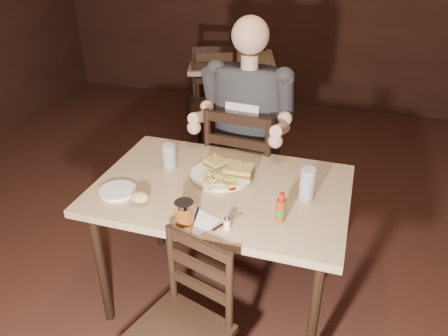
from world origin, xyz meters
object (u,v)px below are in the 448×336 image
(main_table, at_px, (221,199))
(bg_table, at_px, (233,69))
(syrup_dispenser, at_px, (184,213))
(side_plate, at_px, (118,192))
(glass_left, at_px, (169,156))
(bg_chair_far, at_px, (246,74))
(glass_right, at_px, (307,184))
(chair_far, at_px, (247,173))
(bg_chair_near, at_px, (216,107))
(diner, at_px, (246,103))
(dinner_plate, at_px, (221,175))
(hot_sauce, at_px, (281,207))

(main_table, distance_m, bg_table, 2.29)
(syrup_dispenser, height_order, side_plate, syrup_dispenser)
(bg_table, bearing_deg, main_table, -76.08)
(main_table, bearing_deg, glass_left, 161.15)
(bg_chair_far, xyz_separation_m, glass_right, (0.97, -2.76, 0.39))
(bg_chair_far, bearing_deg, glass_right, 91.67)
(main_table, relative_size, bg_chair_far, 1.38)
(chair_far, xyz_separation_m, bg_chair_near, (-0.54, 1.06, -0.01))
(main_table, distance_m, diner, 0.64)
(syrup_dispenser, relative_size, side_plate, 0.62)
(glass_left, xyz_separation_m, syrup_dispenser, (0.26, -0.45, -0.01))
(main_table, distance_m, bg_chair_far, 2.84)
(diner, relative_size, side_plate, 5.52)
(dinner_plate, bearing_deg, side_plate, -146.92)
(glass_right, bearing_deg, side_plate, -166.90)
(bg_table, relative_size, syrup_dispenser, 8.87)
(bg_table, height_order, bg_chair_far, bg_chair_far)
(hot_sauce, xyz_separation_m, side_plate, (-0.81, -0.01, -0.06))
(dinner_plate, distance_m, glass_right, 0.46)
(chair_far, xyz_separation_m, bg_chair_far, (-0.54, 2.16, -0.03))
(chair_far, bearing_deg, side_plate, 65.23)
(main_table, relative_size, dinner_plate, 4.10)
(diner, bearing_deg, hot_sauce, -60.50)
(chair_far, relative_size, glass_right, 6.07)
(glass_right, height_order, hot_sauce, glass_right)
(bg_table, bearing_deg, bg_chair_far, 90.00)
(bg_chair_near, bearing_deg, dinner_plate, -92.33)
(syrup_dispenser, bearing_deg, side_plate, 162.44)
(dinner_plate, relative_size, hot_sauce, 2.20)
(glass_left, relative_size, glass_right, 0.80)
(diner, xyz_separation_m, syrup_dispenser, (-0.05, -0.90, -0.18))
(glass_left, bearing_deg, hot_sauce, -24.85)
(chair_far, distance_m, side_plate, 0.98)
(bg_table, bearing_deg, diner, -72.07)
(main_table, xyz_separation_m, diner, (-0.01, 0.56, 0.31))
(main_table, distance_m, chair_far, 0.65)
(side_plate, bearing_deg, bg_table, 91.84)
(dinner_plate, bearing_deg, bg_table, 103.79)
(chair_far, height_order, glass_right, chair_far)
(bg_chair_far, xyz_separation_m, diner, (0.54, -2.21, 0.54))
(dinner_plate, xyz_separation_m, glass_left, (-0.30, 0.02, 0.06))
(side_plate, bearing_deg, dinner_plate, 33.08)
(bg_table, xyz_separation_m, syrup_dispenser, (0.48, -2.56, 0.14))
(glass_left, xyz_separation_m, glass_right, (0.75, -0.10, 0.02))
(bg_chair_near, relative_size, syrup_dispenser, 8.91)
(main_table, relative_size, chair_far, 1.28)
(diner, xyz_separation_m, glass_left, (-0.31, -0.45, -0.17))
(diner, relative_size, dinner_plate, 3.14)
(bg_chair_far, distance_m, glass_right, 2.96)
(hot_sauce, distance_m, side_plate, 0.81)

